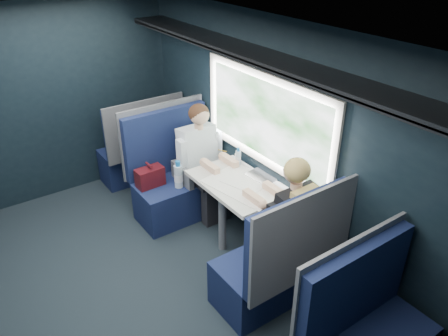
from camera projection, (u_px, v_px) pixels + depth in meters
ground at (146, 283)px, 4.13m from camera, size 2.80×4.20×0.01m
room_shell at (133, 140)px, 3.42m from camera, size 3.00×4.40×2.40m
table at (235, 190)px, 4.32m from camera, size 0.62×1.00×0.74m
seat_bay_near at (176, 180)px, 4.97m from camera, size 1.04×0.62×1.26m
seat_bay_far at (278, 265)px, 3.72m from camera, size 1.04×0.62×1.26m
seat_row_front at (141, 151)px, 5.64m from camera, size 1.04×0.51×1.16m
man at (203, 156)px, 4.83m from camera, size 0.53×0.56×1.32m
woman at (289, 216)px, 3.82m from camera, size 0.53×0.56×1.32m
papers at (246, 185)px, 4.24m from camera, size 0.67×0.85×0.01m
laptop at (266, 170)px, 4.38m from camera, size 0.27×0.34×0.23m
bottle_small at (238, 157)px, 4.57m from camera, size 0.06×0.06×0.20m
cup at (238, 157)px, 4.67m from camera, size 0.07×0.07×0.09m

